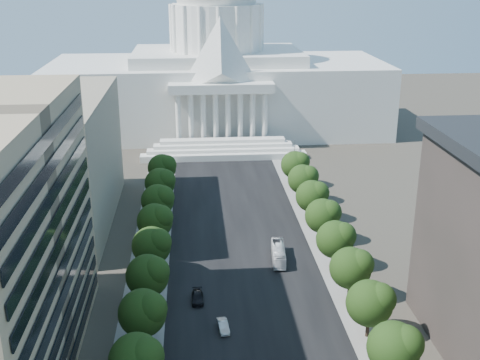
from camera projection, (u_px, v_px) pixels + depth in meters
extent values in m
cube|color=black|center=(237.00, 233.00, 136.17)|extent=(30.00, 260.00, 0.01)
cube|color=gray|center=(153.00, 236.00, 134.73)|extent=(8.00, 260.00, 0.02)
cube|color=gray|center=(320.00, 230.00, 137.61)|extent=(8.00, 260.00, 0.02)
cube|color=white|center=(218.00, 95.00, 221.33)|extent=(120.00, 50.00, 25.00)
cube|color=white|center=(217.00, 56.00, 216.51)|extent=(60.00, 40.00, 4.00)
cube|color=white|center=(221.00, 88.00, 193.29)|extent=(34.00, 8.00, 3.00)
cylinder|color=white|center=(217.00, 27.00, 213.18)|extent=(32.00, 32.00, 16.00)
cube|color=gray|center=(24.00, 162.00, 136.96)|extent=(38.00, 52.00, 30.00)
sphere|color=black|center=(136.00, 360.00, 81.99)|extent=(7.60, 7.60, 7.60)
sphere|color=black|center=(145.00, 356.00, 81.00)|extent=(5.32, 5.32, 5.32)
cylinder|color=#33261C|center=(144.00, 339.00, 94.84)|extent=(0.56, 0.56, 2.94)
sphere|color=black|center=(142.00, 313.00, 93.27)|extent=(7.60, 7.60, 7.60)
sphere|color=black|center=(150.00, 309.00, 92.28)|extent=(5.32, 5.32, 5.32)
cylinder|color=#33261C|center=(149.00, 299.00, 106.12)|extent=(0.56, 0.56, 2.94)
sphere|color=black|center=(147.00, 276.00, 104.56)|extent=(7.60, 7.60, 7.60)
sphere|color=black|center=(155.00, 272.00, 103.56)|extent=(5.32, 5.32, 5.32)
cylinder|color=#33261C|center=(153.00, 268.00, 117.40)|extent=(0.56, 0.56, 2.94)
sphere|color=black|center=(151.00, 246.00, 115.84)|extent=(7.60, 7.60, 7.60)
sphere|color=black|center=(158.00, 242.00, 114.84)|extent=(5.32, 5.32, 5.32)
cylinder|color=#33261C|center=(156.00, 241.00, 128.68)|extent=(0.56, 0.56, 2.94)
sphere|color=black|center=(155.00, 221.00, 127.12)|extent=(7.60, 7.60, 7.60)
sphere|color=black|center=(161.00, 217.00, 126.13)|extent=(5.32, 5.32, 5.32)
cylinder|color=#33261C|center=(158.00, 219.00, 139.96)|extent=(0.56, 0.56, 2.94)
sphere|color=black|center=(158.00, 201.00, 138.40)|extent=(7.60, 7.60, 7.60)
sphere|color=black|center=(163.00, 197.00, 137.41)|extent=(5.32, 5.32, 5.32)
cylinder|color=#33261C|center=(161.00, 201.00, 151.24)|extent=(0.56, 0.56, 2.94)
sphere|color=black|center=(160.00, 183.00, 149.68)|extent=(7.60, 7.60, 7.60)
sphere|color=black|center=(165.00, 180.00, 148.69)|extent=(5.32, 5.32, 5.32)
cylinder|color=#33261C|center=(163.00, 185.00, 162.52)|extent=(0.56, 0.56, 2.94)
sphere|color=black|center=(162.00, 168.00, 160.96)|extent=(7.60, 7.60, 7.60)
sphere|color=black|center=(167.00, 165.00, 159.97)|extent=(5.32, 5.32, 5.32)
sphere|color=black|center=(393.00, 348.00, 84.72)|extent=(7.60, 7.60, 7.60)
sphere|color=black|center=(405.00, 343.00, 83.73)|extent=(5.32, 5.32, 5.32)
cylinder|color=#33261C|center=(367.00, 328.00, 97.56)|extent=(0.56, 0.56, 2.94)
sphere|color=black|center=(369.00, 303.00, 96.00)|extent=(7.60, 7.60, 7.60)
sphere|color=black|center=(380.00, 299.00, 95.01)|extent=(5.32, 5.32, 5.32)
cylinder|color=#33261C|center=(349.00, 291.00, 108.84)|extent=(0.56, 0.56, 2.94)
sphere|color=black|center=(350.00, 268.00, 107.28)|extent=(7.60, 7.60, 7.60)
sphere|color=black|center=(359.00, 264.00, 106.29)|extent=(5.32, 5.32, 5.32)
cylinder|color=#33261C|center=(334.00, 261.00, 120.12)|extent=(0.56, 0.56, 2.94)
sphere|color=black|center=(335.00, 239.00, 118.56)|extent=(7.60, 7.60, 7.60)
sphere|color=black|center=(343.00, 236.00, 117.57)|extent=(5.32, 5.32, 5.32)
cylinder|color=#33261C|center=(321.00, 236.00, 131.41)|extent=(0.56, 0.56, 2.94)
sphere|color=black|center=(322.00, 216.00, 129.84)|extent=(7.60, 7.60, 7.60)
sphere|color=black|center=(329.00, 212.00, 128.85)|extent=(5.32, 5.32, 5.32)
cylinder|color=#33261C|center=(311.00, 215.00, 142.69)|extent=(0.56, 0.56, 2.94)
sphere|color=black|center=(312.00, 196.00, 141.12)|extent=(7.60, 7.60, 7.60)
sphere|color=black|center=(318.00, 193.00, 140.13)|extent=(5.32, 5.32, 5.32)
cylinder|color=#33261C|center=(302.00, 197.00, 153.97)|extent=(0.56, 0.56, 2.94)
sphere|color=black|center=(303.00, 179.00, 152.41)|extent=(7.60, 7.60, 7.60)
sphere|color=black|center=(308.00, 176.00, 151.41)|extent=(5.32, 5.32, 5.32)
cylinder|color=#33261C|center=(294.00, 181.00, 165.25)|extent=(0.56, 0.56, 2.94)
sphere|color=black|center=(295.00, 165.00, 163.69)|extent=(7.60, 7.60, 7.60)
sphere|color=black|center=(300.00, 161.00, 162.69)|extent=(5.32, 5.32, 5.32)
cylinder|color=gray|center=(407.00, 335.00, 83.00)|extent=(2.40, 0.14, 0.14)
sphere|color=gray|center=(399.00, 336.00, 82.95)|extent=(0.44, 0.44, 0.44)
cylinder|color=gray|center=(364.00, 276.00, 108.02)|extent=(0.18, 0.18, 9.00)
cylinder|color=gray|center=(359.00, 254.00, 106.50)|extent=(2.40, 0.14, 0.14)
sphere|color=gray|center=(352.00, 255.00, 106.45)|extent=(0.44, 0.44, 0.44)
cylinder|color=gray|center=(332.00, 221.00, 131.53)|extent=(0.18, 0.18, 9.00)
cylinder|color=gray|center=(328.00, 203.00, 130.01)|extent=(2.40, 0.14, 0.14)
sphere|color=gray|center=(323.00, 203.00, 129.96)|extent=(0.44, 0.44, 0.44)
cylinder|color=gray|center=(311.00, 183.00, 155.03)|extent=(0.18, 0.18, 9.00)
cylinder|color=gray|center=(307.00, 167.00, 153.51)|extent=(2.40, 0.14, 0.14)
sphere|color=gray|center=(302.00, 167.00, 153.46)|extent=(0.44, 0.44, 0.44)
cylinder|color=gray|center=(295.00, 154.00, 178.53)|extent=(0.18, 0.18, 9.00)
cylinder|color=gray|center=(291.00, 141.00, 177.01)|extent=(2.40, 0.14, 0.14)
sphere|color=gray|center=(287.00, 141.00, 176.96)|extent=(0.44, 0.44, 0.44)
imported|color=#B2B6BA|center=(223.00, 326.00, 99.42)|extent=(2.13, 4.71, 1.50)
imported|color=black|center=(197.00, 298.00, 108.10)|extent=(2.16, 5.20, 1.50)
imported|color=silver|center=(278.00, 253.00, 123.18)|extent=(3.45, 10.97, 3.01)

